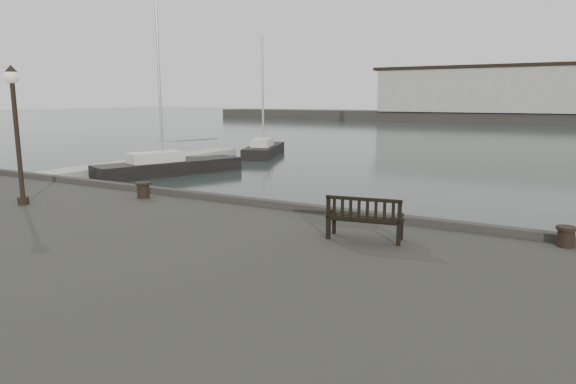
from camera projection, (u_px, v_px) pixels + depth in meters
name	position (u px, v px, depth m)	size (l,w,h in m)	color
ground	(338.00, 271.00, 13.65)	(400.00, 400.00, 0.00)	black
pontoon	(111.00, 168.00, 31.92)	(2.00, 24.00, 0.50)	beige
breakwater	(524.00, 100.00, 93.64)	(140.00, 9.50, 12.20)	#383530
bench	(365.00, 226.00, 10.85)	(1.66, 0.80, 0.91)	black
bollard_left	(143.00, 190.00, 15.45)	(0.45, 0.45, 0.47)	black
bollard_right	(566.00, 237.00, 10.35)	(0.40, 0.40, 0.42)	black
lamp_post	(15.00, 116.00, 14.07)	(0.39, 0.39, 3.86)	black
yacht_c	(170.00, 170.00, 31.09)	(5.18, 9.21, 12.22)	black
yacht_d	(264.00, 152.00, 41.42)	(4.69, 7.93, 9.97)	black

